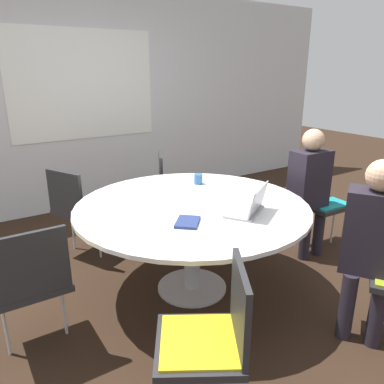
{
  "coord_description": "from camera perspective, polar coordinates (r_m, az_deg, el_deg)",
  "views": [
    {
      "loc": [
        -1.48,
        -2.28,
        1.75
      ],
      "look_at": [
        0.0,
        0.0,
        0.85
      ],
      "focal_mm": 35.0,
      "sensor_mm": 36.0,
      "label": 1
    }
  ],
  "objects": [
    {
      "name": "chair_3",
      "position": [
        3.67,
        -17.08,
        -1.82
      ],
      "size": [
        0.57,
        0.58,
        0.88
      ],
      "rotation": [
        0.0,
        0.0,
        11.45
      ],
      "color": "#262628",
      "rests_on": "ground_plane"
    },
    {
      "name": "conference_table",
      "position": [
        2.93,
        0.0,
        -3.56
      ],
      "size": [
        1.8,
        1.8,
        0.75
      ],
      "color": "#B7B7BC",
      "rests_on": "ground_plane"
    },
    {
      "name": "wall_back",
      "position": [
        4.97,
        -16.06,
        13.13
      ],
      "size": [
        8.0,
        0.07,
        2.7
      ],
      "color": "silver",
      "rests_on": "ground_plane"
    },
    {
      "name": "chair_4",
      "position": [
        2.54,
        -23.35,
        -11.89
      ],
      "size": [
        0.44,
        0.42,
        0.88
      ],
      "rotation": [
        0.0,
        0.0,
        12.56
      ],
      "color": "#262628",
      "rests_on": "ground_plane"
    },
    {
      "name": "person_1",
      "position": [
        3.67,
        17.58,
        1.29
      ],
      "size": [
        0.37,
        0.27,
        1.23
      ],
      "rotation": [
        0.0,
        0.0,
        9.38
      ],
      "color": "#231E28",
      "rests_on": "ground_plane"
    },
    {
      "name": "chair_1",
      "position": [
        3.95,
        18.79,
        -0.53
      ],
      "size": [
        0.46,
        0.44,
        0.88
      ],
      "rotation": [
        0.0,
        0.0,
        9.38
      ],
      "color": "#262628",
      "rests_on": "ground_plane"
    },
    {
      "name": "spiral_notebook",
      "position": [
        2.54,
        -0.68,
        -4.61
      ],
      "size": [
        0.25,
        0.26,
        0.02
      ],
      "color": "navy",
      "rests_on": "conference_table"
    },
    {
      "name": "coffee_cup",
      "position": [
        3.39,
        0.97,
        1.98
      ],
      "size": [
        0.08,
        0.08,
        0.09
      ],
      "color": "#33669E",
      "rests_on": "conference_table"
    },
    {
      "name": "chair_5",
      "position": [
        1.93,
        3.17,
        -20.55
      ],
      "size": [
        0.59,
        0.59,
        0.88
      ],
      "rotation": [
        0.0,
        0.0,
        13.59
      ],
      "color": "#262628",
      "rests_on": "ground_plane"
    },
    {
      "name": "ground_plane",
      "position": [
        3.23,
        0.0,
        -14.38
      ],
      "size": [
        16.0,
        16.0,
        0.0
      ],
      "primitive_type": "plane",
      "color": "black"
    },
    {
      "name": "chair_2",
      "position": [
        4.11,
        -2.93,
        1.14
      ],
      "size": [
        0.57,
        0.58,
        0.88
      ],
      "rotation": [
        0.0,
        0.0,
        10.54
      ],
      "color": "#262628",
      "rests_on": "ground_plane"
    },
    {
      "name": "person_0",
      "position": [
        2.65,
        25.83,
        -6.31
      ],
      "size": [
        0.38,
        0.42,
        1.23
      ],
      "rotation": [
        0.0,
        0.0,
        8.41
      ],
      "color": "#231E28",
      "rests_on": "ground_plane"
    },
    {
      "name": "laptop",
      "position": [
        2.72,
        8.84,
        -2.2
      ],
      "size": [
        0.41,
        0.38,
        0.21
      ],
      "rotation": [
        0.0,
        0.0,
        3.7
      ],
      "color": "#99999E",
      "rests_on": "conference_table"
    }
  ]
}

